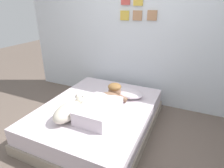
% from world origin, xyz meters
% --- Properties ---
extents(ground_plane, '(12.92, 12.92, 0.00)m').
position_xyz_m(ground_plane, '(0.00, 0.00, 0.00)').
color(ground_plane, '#66564C').
extents(back_wall, '(4.46, 0.12, 2.50)m').
position_xyz_m(back_wall, '(-0.00, 1.37, 1.25)').
color(back_wall, silver).
rests_on(back_wall, ground).
extents(bed, '(1.52, 1.92, 0.37)m').
position_xyz_m(bed, '(-0.20, 0.22, 0.18)').
color(bed, gray).
rests_on(bed, ground).
extents(pillow, '(0.52, 0.32, 0.11)m').
position_xyz_m(pillow, '(0.07, 0.68, 0.43)').
color(pillow, silver).
rests_on(pillow, bed).
extents(person_lying, '(0.43, 0.92, 0.27)m').
position_xyz_m(person_lying, '(-0.05, 0.13, 0.48)').
color(person_lying, silver).
rests_on(person_lying, bed).
extents(dog, '(0.26, 0.57, 0.21)m').
position_xyz_m(dog, '(-0.39, -0.18, 0.48)').
color(dog, beige).
rests_on(dog, bed).
extents(coffee_cup, '(0.12, 0.09, 0.07)m').
position_xyz_m(coffee_cup, '(-0.12, 0.68, 0.41)').
color(coffee_cup, white).
rests_on(coffee_cup, bed).
extents(cell_phone, '(0.07, 0.14, 0.01)m').
position_xyz_m(cell_phone, '(-0.46, 0.05, 0.38)').
color(cell_phone, black).
rests_on(cell_phone, bed).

